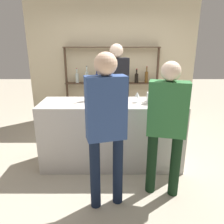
{
  "coord_description": "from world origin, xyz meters",
  "views": [
    {
      "loc": [
        0.01,
        -3.07,
        1.85
      ],
      "look_at": [
        0.0,
        0.0,
        0.85
      ],
      "focal_mm": 35.0,
      "sensor_mm": 36.0,
      "label": 1
    }
  ],
  "objects_px": {
    "counter_bottle_0": "(89,92)",
    "counter_bottle_2": "(153,93)",
    "wine_glass": "(138,95)",
    "customer_right": "(167,121)",
    "counter_bottle_3": "(105,90)",
    "cork_jar": "(152,98)",
    "customer_center": "(107,121)",
    "counter_bottle_4": "(172,98)",
    "server_behind_counter": "(117,86)",
    "counter_bottle_1": "(119,95)"
  },
  "relations": [
    {
      "from": "counter_bottle_3",
      "to": "cork_jar",
      "type": "distance_m",
      "value": 0.72
    },
    {
      "from": "customer_center",
      "to": "customer_right",
      "type": "bearing_deg",
      "value": -88.66
    },
    {
      "from": "wine_glass",
      "to": "cork_jar",
      "type": "relative_size",
      "value": 0.97
    },
    {
      "from": "counter_bottle_0",
      "to": "customer_center",
      "type": "height_order",
      "value": "customer_center"
    },
    {
      "from": "counter_bottle_4",
      "to": "server_behind_counter",
      "type": "bearing_deg",
      "value": 125.38
    },
    {
      "from": "counter_bottle_0",
      "to": "counter_bottle_2",
      "type": "relative_size",
      "value": 1.11
    },
    {
      "from": "counter_bottle_0",
      "to": "counter_bottle_4",
      "type": "relative_size",
      "value": 1.08
    },
    {
      "from": "counter_bottle_3",
      "to": "server_behind_counter",
      "type": "xyz_separation_m",
      "value": [
        0.19,
        0.63,
        -0.05
      ]
    },
    {
      "from": "counter_bottle_2",
      "to": "counter_bottle_3",
      "type": "distance_m",
      "value": 0.73
    },
    {
      "from": "counter_bottle_2",
      "to": "wine_glass",
      "type": "bearing_deg",
      "value": -155.83
    },
    {
      "from": "counter_bottle_4",
      "to": "customer_center",
      "type": "distance_m",
      "value": 1.12
    },
    {
      "from": "wine_glass",
      "to": "customer_center",
      "type": "xyz_separation_m",
      "value": [
        -0.43,
        -0.93,
        -0.06
      ]
    },
    {
      "from": "counter_bottle_0",
      "to": "counter_bottle_3",
      "type": "height_order",
      "value": "same"
    },
    {
      "from": "counter_bottle_0",
      "to": "customer_right",
      "type": "xyz_separation_m",
      "value": [
        0.98,
        -0.79,
        -0.16
      ]
    },
    {
      "from": "customer_center",
      "to": "counter_bottle_3",
      "type": "bearing_deg",
      "value": -12.42
    },
    {
      "from": "counter_bottle_4",
      "to": "customer_right",
      "type": "xyz_separation_m",
      "value": [
        -0.17,
        -0.5,
        -0.15
      ]
    },
    {
      "from": "cork_jar",
      "to": "customer_center",
      "type": "distance_m",
      "value": 1.07
    },
    {
      "from": "counter_bottle_0",
      "to": "counter_bottle_1",
      "type": "bearing_deg",
      "value": -28.79
    },
    {
      "from": "counter_bottle_1",
      "to": "wine_glass",
      "type": "distance_m",
      "value": 0.32
    },
    {
      "from": "counter_bottle_2",
      "to": "cork_jar",
      "type": "bearing_deg",
      "value": -107.99
    },
    {
      "from": "counter_bottle_0",
      "to": "counter_bottle_4",
      "type": "height_order",
      "value": "counter_bottle_0"
    },
    {
      "from": "customer_center",
      "to": "counter_bottle_0",
      "type": "bearing_deg",
      "value": 0.89
    },
    {
      "from": "server_behind_counter",
      "to": "counter_bottle_3",
      "type": "bearing_deg",
      "value": -36.92
    },
    {
      "from": "server_behind_counter",
      "to": "counter_bottle_4",
      "type": "bearing_deg",
      "value": 15.44
    },
    {
      "from": "wine_glass",
      "to": "customer_right",
      "type": "relative_size",
      "value": 0.09
    },
    {
      "from": "server_behind_counter",
      "to": "customer_right",
      "type": "distance_m",
      "value": 1.63
    },
    {
      "from": "wine_glass",
      "to": "customer_right",
      "type": "bearing_deg",
      "value": -69.66
    },
    {
      "from": "customer_right",
      "to": "server_behind_counter",
      "type": "bearing_deg",
      "value": 33.21
    },
    {
      "from": "counter_bottle_4",
      "to": "server_behind_counter",
      "type": "xyz_separation_m",
      "value": [
        -0.73,
        1.03,
        -0.04
      ]
    },
    {
      "from": "counter_bottle_3",
      "to": "wine_glass",
      "type": "bearing_deg",
      "value": -20.71
    },
    {
      "from": "server_behind_counter",
      "to": "customer_right",
      "type": "bearing_deg",
      "value": 0.09
    },
    {
      "from": "counter_bottle_4",
      "to": "wine_glass",
      "type": "bearing_deg",
      "value": 153.69
    },
    {
      "from": "counter_bottle_3",
      "to": "customer_center",
      "type": "xyz_separation_m",
      "value": [
        0.06,
        -1.11,
        -0.09
      ]
    },
    {
      "from": "customer_center",
      "to": "counter_bottle_4",
      "type": "bearing_deg",
      "value": -65.95
    },
    {
      "from": "counter_bottle_3",
      "to": "wine_glass",
      "type": "height_order",
      "value": "counter_bottle_3"
    },
    {
      "from": "server_behind_counter",
      "to": "customer_center",
      "type": "height_order",
      "value": "server_behind_counter"
    },
    {
      "from": "counter_bottle_0",
      "to": "customer_right",
      "type": "bearing_deg",
      "value": -38.91
    },
    {
      "from": "counter_bottle_4",
      "to": "customer_right",
      "type": "bearing_deg",
      "value": -108.89
    },
    {
      "from": "counter_bottle_4",
      "to": "cork_jar",
      "type": "relative_size",
      "value": 2.01
    },
    {
      "from": "counter_bottle_3",
      "to": "counter_bottle_4",
      "type": "xyz_separation_m",
      "value": [
        0.92,
        -0.4,
        -0.01
      ]
    },
    {
      "from": "server_behind_counter",
      "to": "customer_center",
      "type": "distance_m",
      "value": 1.74
    },
    {
      "from": "counter_bottle_2",
      "to": "customer_center",
      "type": "relative_size",
      "value": 0.18
    },
    {
      "from": "counter_bottle_1",
      "to": "wine_glass",
      "type": "xyz_separation_m",
      "value": [
        0.27,
        0.17,
        -0.03
      ]
    },
    {
      "from": "server_behind_counter",
      "to": "counter_bottle_1",
      "type": "bearing_deg",
      "value": -18.69
    },
    {
      "from": "counter_bottle_2",
      "to": "cork_jar",
      "type": "xyz_separation_m",
      "value": [
        -0.05,
        -0.16,
        -0.04
      ]
    },
    {
      "from": "wine_glass",
      "to": "customer_right",
      "type": "distance_m",
      "value": 0.78
    },
    {
      "from": "counter_bottle_3",
      "to": "wine_glass",
      "type": "relative_size",
      "value": 2.24
    },
    {
      "from": "counter_bottle_4",
      "to": "server_behind_counter",
      "type": "distance_m",
      "value": 1.26
    },
    {
      "from": "counter_bottle_3",
      "to": "server_behind_counter",
      "type": "bearing_deg",
      "value": 73.02
    },
    {
      "from": "counter_bottle_3",
      "to": "cork_jar",
      "type": "xyz_separation_m",
      "value": [
        0.68,
        -0.23,
        -0.06
      ]
    }
  ]
}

